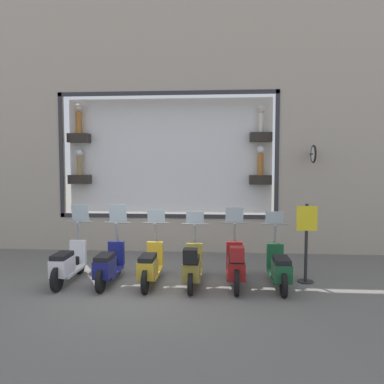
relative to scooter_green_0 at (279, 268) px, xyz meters
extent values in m
plane|color=#66635E|center=(-0.21, 2.85, -0.43)|extent=(120.00, 120.00, 0.00)
cube|color=#ADA08E|center=(3.39, 2.85, 0.09)|extent=(0.40, 6.61, 1.03)
cube|color=#ADA08E|center=(3.39, 2.85, 6.91)|extent=(0.40, 6.61, 5.06)
cube|color=#2D2D33|center=(3.18, 2.85, 4.32)|extent=(0.04, 6.61, 0.12)
cube|color=#2D2D33|center=(3.18, 2.85, 0.66)|extent=(0.04, 6.61, 0.12)
cube|color=#2D2D33|center=(3.18, -0.39, 2.49)|extent=(0.04, 0.12, 3.78)
cube|color=#2D2D33|center=(3.18, 6.10, 2.49)|extent=(0.04, 0.12, 3.78)
cube|color=white|center=(3.74, 2.85, 2.49)|extent=(0.04, 6.37, 3.54)
cube|color=#28231E|center=(3.52, 0.04, 3.04)|extent=(0.36, 0.65, 0.28)
cylinder|color=silver|center=(3.52, 0.04, 3.47)|extent=(0.16, 0.16, 0.57)
sphere|color=beige|center=(3.52, 0.04, 3.86)|extent=(0.21, 0.21, 0.21)
cube|color=#28231E|center=(3.52, 5.66, 3.04)|extent=(0.36, 0.65, 0.28)
cylinder|color=#B26B2D|center=(3.52, 5.66, 3.52)|extent=(0.19, 0.19, 0.67)
sphere|color=beige|center=(3.52, 5.66, 3.98)|extent=(0.24, 0.24, 0.24)
cube|color=#28231E|center=(3.52, 0.04, 1.75)|extent=(0.36, 0.65, 0.28)
cylinder|color=#B26B2D|center=(3.52, 0.04, 2.22)|extent=(0.18, 0.18, 0.66)
sphere|color=white|center=(3.52, 0.04, 2.67)|extent=(0.24, 0.24, 0.24)
cube|color=#28231E|center=(3.52, 5.66, 1.75)|extent=(0.36, 0.65, 0.28)
cylinder|color=#9E7F4C|center=(3.52, 5.66, 2.19)|extent=(0.16, 0.16, 0.59)
sphere|color=white|center=(3.52, 5.66, 2.59)|extent=(0.21, 0.21, 0.21)
cylinder|color=black|center=(3.01, -1.35, 2.51)|extent=(0.35, 0.05, 0.05)
torus|color=black|center=(2.84, -1.35, 2.51)|extent=(0.52, 0.06, 0.52)
cylinder|color=white|center=(2.84, -1.35, 2.51)|extent=(0.42, 0.03, 0.42)
cylinder|color=black|center=(0.75, 0.00, -0.18)|extent=(0.50, 0.09, 0.50)
cylinder|color=black|center=(-0.55, 0.00, -0.18)|extent=(0.50, 0.09, 0.50)
cube|color=#19512D|center=(0.10, 0.00, -0.19)|extent=(1.02, 0.38, 0.06)
cube|color=#19512D|center=(-0.28, 0.00, 0.02)|extent=(0.61, 0.35, 0.36)
cube|color=black|center=(-0.28, 0.00, 0.25)|extent=(0.58, 0.31, 0.10)
cube|color=#19512D|center=(0.64, 0.00, 0.12)|extent=(0.12, 0.37, 0.56)
cylinder|color=gray|center=(0.71, 0.00, 0.61)|extent=(0.20, 0.06, 0.45)
cylinder|color=gray|center=(0.78, 0.00, 0.83)|extent=(0.04, 0.61, 0.04)
cube|color=silver|center=(0.82, 0.00, 0.98)|extent=(0.08, 0.42, 0.29)
cylinder|color=black|center=(0.73, 0.93, -0.15)|extent=(0.55, 0.09, 0.55)
cylinder|color=black|center=(-0.53, 0.93, -0.15)|extent=(0.55, 0.09, 0.55)
cube|color=maroon|center=(0.10, 0.93, -0.16)|extent=(1.02, 0.38, 0.06)
cube|color=maroon|center=(-0.28, 0.93, 0.05)|extent=(0.61, 0.35, 0.36)
cube|color=black|center=(-0.28, 0.93, 0.28)|extent=(0.58, 0.31, 0.10)
cube|color=maroon|center=(0.64, 0.93, 0.15)|extent=(0.12, 0.37, 0.56)
cylinder|color=gray|center=(0.71, 0.93, 0.64)|extent=(0.20, 0.06, 0.45)
cylinder|color=gray|center=(0.78, 0.93, 0.85)|extent=(0.04, 0.61, 0.04)
cube|color=silver|center=(0.82, 0.93, 1.04)|extent=(0.09, 0.42, 0.36)
cube|color=maroon|center=(-0.59, 0.93, 0.44)|extent=(0.28, 0.28, 0.28)
cylinder|color=black|center=(0.77, 1.86, -0.20)|extent=(0.45, 0.09, 0.45)
cylinder|color=black|center=(-0.57, 1.86, -0.20)|extent=(0.45, 0.09, 0.45)
cube|color=olive|center=(0.10, 1.86, -0.21)|extent=(1.02, 0.39, 0.06)
cube|color=olive|center=(-0.28, 1.86, 0.00)|extent=(0.61, 0.35, 0.36)
cube|color=black|center=(-0.28, 1.86, 0.23)|extent=(0.58, 0.31, 0.10)
cube|color=olive|center=(0.64, 1.86, 0.10)|extent=(0.12, 0.37, 0.56)
cylinder|color=gray|center=(0.71, 1.86, 0.59)|extent=(0.20, 0.06, 0.45)
cylinder|color=gray|center=(0.78, 1.86, 0.81)|extent=(0.04, 0.60, 0.04)
cube|color=silver|center=(0.82, 1.86, 0.96)|extent=(0.08, 0.42, 0.30)
cube|color=black|center=(-0.61, 1.86, 0.39)|extent=(0.28, 0.28, 0.28)
cylinder|color=black|center=(0.75, 2.79, -0.18)|extent=(0.50, 0.09, 0.50)
cylinder|color=black|center=(-0.55, 2.79, -0.18)|extent=(0.50, 0.09, 0.50)
cube|color=gold|center=(0.10, 2.79, -0.19)|extent=(1.02, 0.39, 0.06)
cube|color=gold|center=(-0.28, 2.79, 0.02)|extent=(0.61, 0.35, 0.36)
cube|color=black|center=(-0.28, 2.79, 0.25)|extent=(0.58, 0.31, 0.10)
cube|color=gold|center=(0.64, 2.79, 0.12)|extent=(0.12, 0.37, 0.56)
cylinder|color=gray|center=(0.71, 2.79, 0.61)|extent=(0.20, 0.06, 0.45)
cylinder|color=gray|center=(0.78, 2.79, 0.83)|extent=(0.04, 0.61, 0.04)
cube|color=silver|center=(0.82, 2.79, 0.99)|extent=(0.08, 0.42, 0.32)
cylinder|color=black|center=(0.75, 3.71, -0.18)|extent=(0.49, 0.09, 0.49)
cylinder|color=black|center=(-0.56, 3.71, -0.18)|extent=(0.49, 0.09, 0.49)
cube|color=navy|center=(0.10, 3.71, -0.20)|extent=(1.02, 0.38, 0.06)
cube|color=navy|center=(-0.28, 3.71, 0.01)|extent=(0.61, 0.35, 0.36)
cube|color=black|center=(-0.28, 3.71, 0.24)|extent=(0.58, 0.31, 0.10)
cube|color=navy|center=(0.64, 3.71, 0.11)|extent=(0.12, 0.37, 0.56)
cylinder|color=gray|center=(0.71, 3.71, 0.61)|extent=(0.20, 0.06, 0.45)
cylinder|color=gray|center=(0.78, 3.71, 0.82)|extent=(0.04, 0.60, 0.04)
cube|color=silver|center=(0.82, 3.71, 1.05)|extent=(0.11, 0.42, 0.44)
cylinder|color=black|center=(0.74, 4.64, -0.17)|extent=(0.52, 0.09, 0.52)
cylinder|color=black|center=(-0.54, 4.64, -0.17)|extent=(0.52, 0.09, 0.52)
cube|color=silver|center=(0.10, 4.64, -0.18)|extent=(1.02, 0.38, 0.06)
cube|color=silver|center=(-0.28, 4.64, 0.03)|extent=(0.61, 0.35, 0.36)
cube|color=black|center=(-0.28, 4.64, 0.26)|extent=(0.58, 0.31, 0.10)
cube|color=silver|center=(0.64, 4.64, 0.13)|extent=(0.12, 0.37, 0.56)
cylinder|color=gray|center=(0.71, 4.64, 0.62)|extent=(0.20, 0.06, 0.45)
cylinder|color=gray|center=(0.78, 4.64, 0.84)|extent=(0.04, 0.61, 0.04)
cube|color=silver|center=(0.82, 4.64, 1.04)|extent=(0.10, 0.42, 0.40)
cylinder|color=#232326|center=(0.46, -0.66, -0.42)|extent=(0.36, 0.36, 0.02)
cylinder|color=#232326|center=(0.46, -0.66, 0.46)|extent=(0.07, 0.07, 1.77)
cube|color=yellow|center=(0.44, -0.66, 1.02)|extent=(0.03, 0.45, 0.55)
camera|label=1|loc=(-7.94, 1.29, 2.18)|focal=35.00mm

